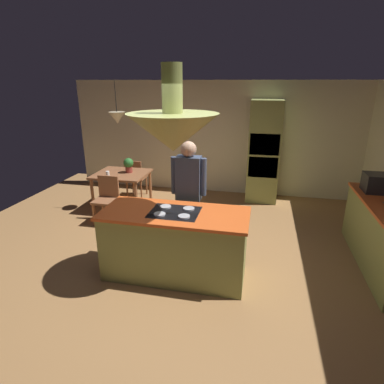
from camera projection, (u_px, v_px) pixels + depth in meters
The scene contains 13 objects.
ground at pixel (179, 266), 4.60m from camera, with size 8.16×8.16×0.00m, color #9E7042.
wall_back at pixel (216, 138), 7.36m from camera, with size 6.80×0.10×2.55m, color beige.
kitchen_island at pixel (175, 243), 4.27m from camera, with size 1.93×0.84×0.94m.
oven_tower at pixel (264, 152), 6.83m from camera, with size 0.66×0.62×2.17m.
dining_table at pixel (122, 178), 6.48m from camera, with size 1.04×0.93×0.76m.
person_at_island at pixel (189, 190), 4.72m from camera, with size 0.53×0.23×1.72m.
range_hood at pixel (173, 130), 3.77m from camera, with size 1.10×1.10×1.00m.
pendant_light_over_table at pixel (117, 118), 6.09m from camera, with size 0.32×0.32×0.82m.
chair_facing_island at pixel (107, 196), 5.90m from camera, with size 0.40×0.40×0.87m.
chair_by_back_wall at pixel (135, 176), 7.17m from camera, with size 0.40×0.40×0.87m.
potted_plant_on_table at pixel (129, 164), 6.44m from camera, with size 0.20×0.20×0.30m.
cup_on_table at pixel (108, 173), 6.26m from camera, with size 0.07×0.07×0.09m, color white.
microwave_on_counter at pixel (380, 183), 4.82m from camera, with size 0.46×0.36×0.28m, color #232326.
Camera 1 is at (1.04, -3.86, 2.53)m, focal length 29.78 mm.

